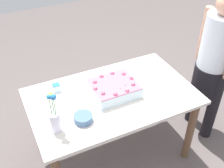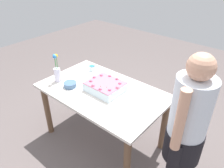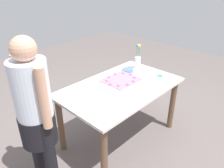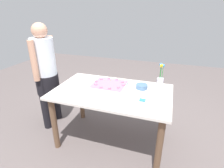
# 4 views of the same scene
# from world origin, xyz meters

# --- Properties ---
(ground_plane) EXTENTS (8.00, 8.00, 0.00)m
(ground_plane) POSITION_xyz_m (0.00, 0.00, 0.00)
(ground_plane) COLOR #615655
(dining_table) EXTENTS (1.40, 0.85, 0.74)m
(dining_table) POSITION_xyz_m (0.00, 0.00, 0.62)
(dining_table) COLOR silver
(dining_table) RESTS_ON ground_plane
(sheet_cake) EXTENTS (0.38, 0.33, 0.12)m
(sheet_cake) POSITION_xyz_m (-0.03, -0.02, 0.79)
(sheet_cake) COLOR white
(sheet_cake) RESTS_ON dining_table
(serving_plate_with_slice) EXTENTS (0.22, 0.22, 0.08)m
(serving_plate_with_slice) POSITION_xyz_m (0.41, -0.25, 0.75)
(serving_plate_with_slice) COLOR white
(serving_plate_with_slice) RESTS_ON dining_table
(cake_knife) EXTENTS (0.12, 0.20, 0.00)m
(cake_knife) POSITION_xyz_m (-0.47, -0.08, 0.74)
(cake_knife) COLOR silver
(cake_knife) RESTS_ON dining_table
(flower_vase) EXTENTS (0.08, 0.08, 0.34)m
(flower_vase) POSITION_xyz_m (0.54, 0.18, 0.86)
(flower_vase) COLOR white
(flower_vase) RESTS_ON dining_table
(fruit_bowl) EXTENTS (0.14, 0.14, 0.05)m
(fruit_bowl) POSITION_xyz_m (0.33, 0.18, 0.76)
(fruit_bowl) COLOR #4B6D95
(fruit_bowl) RESTS_ON dining_table
(person_standing) EXTENTS (0.31, 0.45, 1.49)m
(person_standing) POSITION_xyz_m (-1.00, 0.09, 0.85)
(person_standing) COLOR black
(person_standing) RESTS_ON ground_plane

